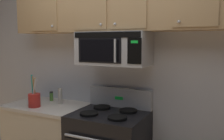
# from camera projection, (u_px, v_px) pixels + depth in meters

# --- Properties ---
(back_wall) EXTENTS (5.20, 0.10, 2.70)m
(back_wall) POSITION_uv_depth(u_px,v_px,m) (123.00, 67.00, 2.88)
(back_wall) COLOR silver
(back_wall) RESTS_ON ground_plane
(over_range_microwave) EXTENTS (0.76, 0.43, 0.35)m
(over_range_microwave) POSITION_uv_depth(u_px,v_px,m) (114.00, 48.00, 2.63)
(over_range_microwave) COLOR #B7BABF
(upper_cabinets) EXTENTS (2.50, 0.36, 0.55)m
(upper_cabinets) POSITION_uv_depth(u_px,v_px,m) (115.00, 6.00, 2.61)
(upper_cabinets) COLOR tan
(counter_segment) EXTENTS (0.93, 0.65, 0.90)m
(counter_segment) POSITION_uv_depth(u_px,v_px,m) (48.00, 140.00, 3.02)
(counter_segment) COLOR beige
(counter_segment) RESTS_ON ground_plane
(utensil_crock_red) EXTENTS (0.14, 0.14, 0.37)m
(utensil_crock_red) POSITION_uv_depth(u_px,v_px,m) (34.00, 99.00, 2.84)
(utensil_crock_red) COLOR red
(utensil_crock_red) RESTS_ON counter_segment
(salt_shaker) EXTENTS (0.05, 0.05, 0.10)m
(salt_shaker) POSITION_uv_depth(u_px,v_px,m) (37.00, 96.00, 3.19)
(salt_shaker) COLOR white
(salt_shaker) RESTS_ON counter_segment
(pepper_mill) EXTENTS (0.05, 0.05, 0.19)m
(pepper_mill) POSITION_uv_depth(u_px,v_px,m) (60.00, 96.00, 2.99)
(pepper_mill) COLOR #B7B2A8
(pepper_mill) RESTS_ON counter_segment
(spice_jar) EXTENTS (0.04, 0.04, 0.12)m
(spice_jar) POSITION_uv_depth(u_px,v_px,m) (51.00, 96.00, 3.15)
(spice_jar) COLOR #4C7F33
(spice_jar) RESTS_ON counter_segment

